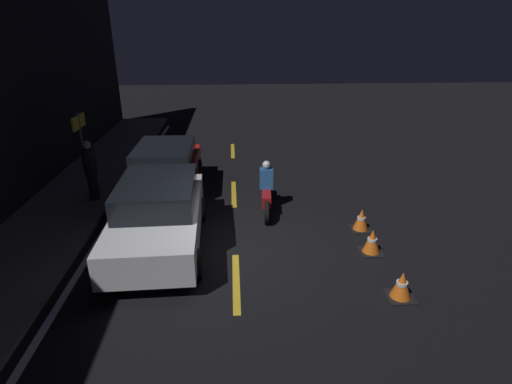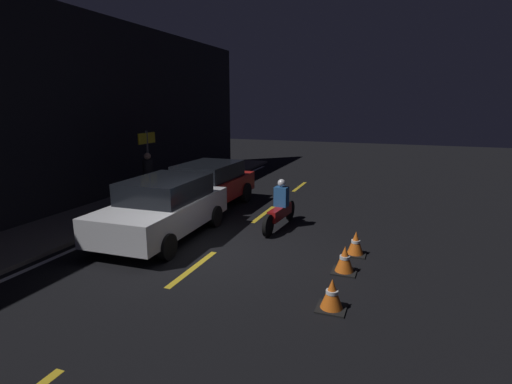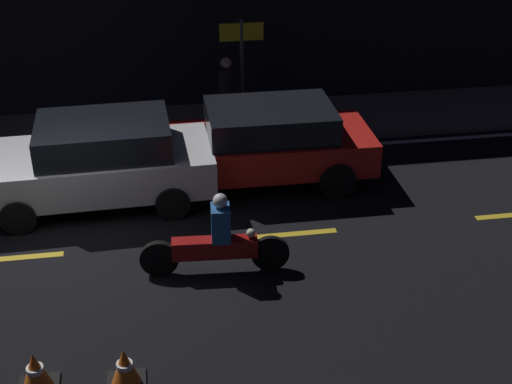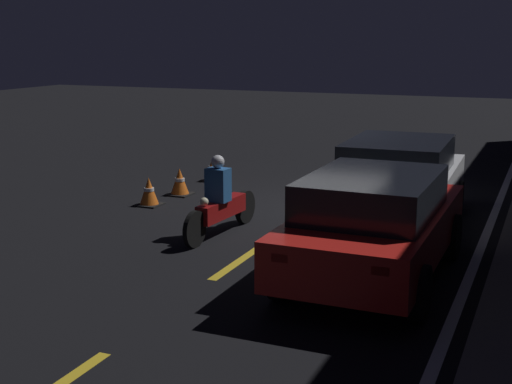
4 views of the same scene
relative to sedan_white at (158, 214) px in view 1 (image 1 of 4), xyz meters
The scene contains 14 objects.
ground_plane 1.96m from the sedan_white, 108.14° to the right, with size 56.00×56.00×0.00m, color black.
raised_curb 3.09m from the sedan_white, 100.70° to the left, with size 28.00×2.35×0.10m.
lane_dash_c 2.44m from the sedan_white, 132.48° to the right, with size 2.00×0.14×0.01m.
lane_dash_d 3.49m from the sedan_white, 30.02° to the right, with size 2.00×0.14×0.01m.
lane_dash_e 7.68m from the sedan_white, 12.87° to the right, with size 2.00×0.14×0.01m.
lane_solid_kerb 1.81m from the sedan_white, 110.07° to the left, with size 25.20×0.14×0.01m.
sedan_white is the anchor object (origin of this frame).
taxi_red 3.02m from the sedan_white, ahead, with size 4.21×1.93×1.48m.
motorcycle 3.16m from the sedan_white, 54.99° to the right, with size 2.28×0.38×1.37m.
traffic_cone_near 5.26m from the sedan_white, 115.25° to the right, with size 0.49×0.49×0.55m.
traffic_cone_mid 4.79m from the sedan_white, 97.62° to the right, with size 0.50×0.50×0.57m.
traffic_cone_far 4.86m from the sedan_white, 84.74° to the right, with size 0.48×0.48×0.56m.
pedestrian 3.44m from the sedan_white, 41.26° to the left, with size 0.34×0.34×1.70m.
shop_sign 3.99m from the sedan_white, 40.46° to the left, with size 0.90×0.08×2.40m.
Camera 1 is at (-7.61, 0.01, 4.67)m, focal length 28.00 mm.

